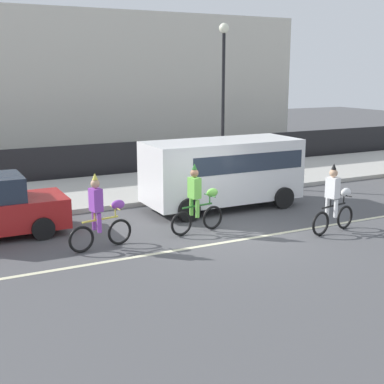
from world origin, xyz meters
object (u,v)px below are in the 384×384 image
(parade_cyclist_purple, at_px, (101,216))
(parked_van_white, at_px, (224,168))
(parade_cyclist_lime, at_px, (198,202))
(street_lamp_post, at_px, (223,80))
(parade_cyclist_zebra, at_px, (334,202))

(parade_cyclist_purple, height_order, parked_van_white, parked_van_white)
(parade_cyclist_lime, distance_m, street_lamp_post, 6.93)
(parade_cyclist_zebra, xyz_separation_m, parked_van_white, (-1.28, 3.75, 0.44))
(parked_van_white, height_order, street_lamp_post, street_lamp_post)
(parade_cyclist_purple, bearing_deg, street_lamp_post, 38.57)
(parade_cyclist_lime, bearing_deg, parade_cyclist_purple, -177.33)
(street_lamp_post, bearing_deg, parade_cyclist_lime, -126.24)
(parade_cyclist_lime, height_order, parade_cyclist_zebra, same)
(parked_van_white, xyz_separation_m, street_lamp_post, (1.62, 2.90, 2.71))
(parade_cyclist_purple, relative_size, parade_cyclist_lime, 1.00)
(parade_cyclist_lime, bearing_deg, parade_cyclist_zebra, -26.61)
(street_lamp_post, bearing_deg, parade_cyclist_purple, -141.43)
(parked_van_white, bearing_deg, parade_cyclist_purple, -155.19)
(parade_cyclist_purple, relative_size, parade_cyclist_zebra, 1.00)
(parade_cyclist_purple, distance_m, parked_van_white, 5.30)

